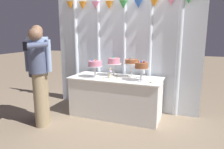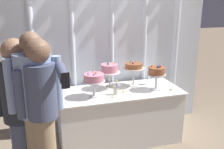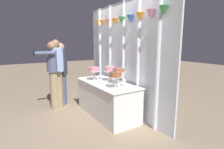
# 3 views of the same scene
# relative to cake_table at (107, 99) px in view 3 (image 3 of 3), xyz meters

# --- Properties ---
(ground_plane) EXTENTS (24.00, 24.00, 0.00)m
(ground_plane) POSITION_rel_cake_table_xyz_m (0.00, -0.10, -0.38)
(ground_plane) COLOR gray
(draped_curtain) EXTENTS (3.06, 0.16, 2.55)m
(draped_curtain) POSITION_rel_cake_table_xyz_m (-0.00, 0.45, 0.97)
(draped_curtain) COLOR silver
(draped_curtain) RESTS_ON ground_plane
(cake_table) EXTENTS (1.74, 0.75, 0.76)m
(cake_table) POSITION_rel_cake_table_xyz_m (0.00, 0.00, 0.00)
(cake_table) COLOR white
(cake_table) RESTS_ON ground_plane
(cake_display_leftmost) EXTENTS (0.29, 0.29, 0.34)m
(cake_display_leftmost) POSITION_rel_cake_table_xyz_m (-0.38, -0.12, 0.63)
(cake_display_leftmost) COLOR silver
(cake_display_leftmost) RESTS_ON cake_table
(cake_display_midleft) EXTENTS (0.31, 0.31, 0.39)m
(cake_display_midleft) POSITION_rel_cake_table_xyz_m (-0.10, 0.15, 0.66)
(cake_display_midleft) COLOR silver
(cake_display_midleft) RESTS_ON cake_table
(cake_display_midright) EXTENTS (0.31, 0.31, 0.38)m
(cake_display_midright) POSITION_rel_cake_table_xyz_m (0.26, 0.14, 0.66)
(cake_display_midright) COLOR silver
(cake_display_midright) RESTS_ON cake_table
(cake_display_rightmost) EXTENTS (0.27, 0.27, 0.36)m
(cake_display_rightmost) POSITION_rel_cake_table_xyz_m (0.51, -0.10, 0.64)
(cake_display_rightmost) COLOR silver
(cake_display_rightmost) RESTS_ON cake_table
(wine_glass) EXTENTS (0.07, 0.07, 0.15)m
(wine_glass) POSITION_rel_cake_table_xyz_m (0.49, 0.14, 0.49)
(wine_glass) COLOR silver
(wine_glass) RESTS_ON cake_table
(flower_vase) EXTENTS (0.08, 0.08, 0.20)m
(flower_vase) POSITION_rel_cake_table_xyz_m (-0.08, -0.12, 0.46)
(flower_vase) COLOR beige
(flower_vase) RESTS_ON cake_table
(tealight_far_left) EXTENTS (0.04, 0.04, 0.03)m
(tealight_far_left) POSITION_rel_cake_table_xyz_m (-0.16, -0.23, 0.39)
(tealight_far_left) COLOR beige
(tealight_far_left) RESTS_ON cake_table
(tealight_near_left) EXTENTS (0.05, 0.05, 0.03)m
(tealight_near_left) POSITION_rel_cake_table_xyz_m (0.04, -0.07, 0.39)
(tealight_near_left) COLOR beige
(tealight_near_left) RESTS_ON cake_table
(tealight_near_right) EXTENTS (0.05, 0.05, 0.04)m
(tealight_near_right) POSITION_rel_cake_table_xyz_m (0.70, -0.19, 0.39)
(tealight_near_right) COLOR beige
(tealight_near_right) RESTS_ON cake_table
(guest_man_dark_suit) EXTENTS (0.47, 0.43, 1.65)m
(guest_man_dark_suit) POSITION_rel_cake_table_xyz_m (-1.26, -0.66, 0.53)
(guest_man_dark_suit) COLOR #4C5675
(guest_man_dark_suit) RESTS_ON ground_plane
(guest_girl_blue_dress) EXTENTS (0.45, 0.59, 1.68)m
(guest_girl_blue_dress) POSITION_rel_cake_table_xyz_m (-1.04, -0.92, 0.57)
(guest_girl_blue_dress) COLOR #9E8966
(guest_girl_blue_dress) RESTS_ON ground_plane
(guest_man_pink_jacket) EXTENTS (0.51, 0.36, 1.72)m
(guest_man_pink_jacket) POSITION_rel_cake_table_xyz_m (-1.10, -0.81, 0.56)
(guest_man_pink_jacket) COLOR #9E8966
(guest_man_pink_jacket) RESTS_ON ground_plane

